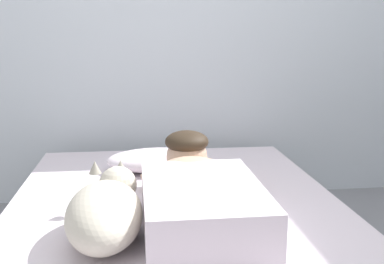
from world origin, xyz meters
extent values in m
cube|color=silver|center=(0.00, 1.44, 1.25)|extent=(4.15, 0.10, 2.50)
cube|color=silver|center=(-0.21, 0.25, 0.26)|extent=(1.41, 1.96, 0.20)
ellipsoid|color=silver|center=(-0.27, 0.79, 0.42)|extent=(0.52, 0.32, 0.11)
cube|color=silver|center=(-0.14, -0.02, 0.45)|extent=(0.42, 0.64, 0.18)
ellipsoid|color=#D8AD8E|center=(-0.14, 0.32, 0.47)|extent=(0.32, 0.20, 0.16)
sphere|color=#D8AD8E|center=(-0.14, 0.48, 0.51)|extent=(0.19, 0.19, 0.19)
ellipsoid|color=#332619|center=(-0.14, 0.48, 0.58)|extent=(0.20, 0.20, 0.10)
cylinder|color=#D8AD8E|center=(-0.24, 0.46, 0.44)|extent=(0.23, 0.07, 0.14)
cylinder|color=#D8AD8E|center=(-0.04, 0.46, 0.44)|extent=(0.23, 0.07, 0.14)
ellipsoid|color=beige|center=(-0.48, -0.07, 0.46)|extent=(0.26, 0.48, 0.20)
sphere|color=beige|center=(-0.45, 0.19, 0.48)|extent=(0.15, 0.15, 0.15)
cone|color=#A79F8E|center=(-0.53, 0.21, 0.55)|extent=(0.05, 0.05, 0.05)
cone|color=#A79F8E|center=(-0.43, 0.21, 0.55)|extent=(0.05, 0.05, 0.05)
cylinder|color=#D84C47|center=(0.01, 0.63, 0.40)|extent=(0.09, 0.09, 0.07)
torus|color=#D84C47|center=(0.07, 0.63, 0.40)|extent=(0.05, 0.01, 0.05)
cube|color=black|center=(-0.31, -0.17, 0.37)|extent=(0.07, 0.14, 0.01)
camera|label=1|loc=(-0.37, -1.59, 1.07)|focal=43.71mm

